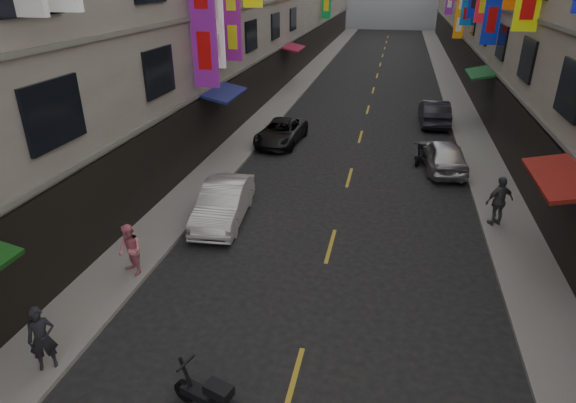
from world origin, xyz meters
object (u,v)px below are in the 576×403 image
at_px(car_left_far, 281,132).
at_px(pedestrian_rfar, 499,201).
at_px(scooter_crossing, 211,397).
at_px(scooter_far_right, 421,153).
at_px(pedestrian_lnear, 42,338).
at_px(pedestrian_lfar, 130,250).
at_px(car_left_mid, 223,203).
at_px(car_right_mid, 443,155).
at_px(car_right_far, 434,112).

relative_size(car_left_far, pedestrian_rfar, 2.42).
height_order(scooter_crossing, scooter_far_right, same).
bearing_deg(pedestrian_lnear, pedestrian_lfar, 53.67).
bearing_deg(pedestrian_lfar, car_left_mid, 103.20).
distance_m(car_right_mid, pedestrian_lnear, 17.40).
height_order(car_right_mid, pedestrian_rfar, pedestrian_rfar).
xyz_separation_m(car_right_mid, car_right_far, (0.00, 7.56, 0.01)).
relative_size(scooter_far_right, pedestrian_rfar, 1.00).
height_order(car_left_far, pedestrian_lfar, pedestrian_lfar).
relative_size(car_right_far, pedestrian_rfar, 2.45).
bearing_deg(pedestrian_lfar, car_left_far, 116.38).
distance_m(scooter_far_right, pedestrian_lfar, 14.45).
xyz_separation_m(car_left_mid, pedestrian_lnear, (-1.40, -7.78, 0.21)).
distance_m(car_left_mid, pedestrian_lnear, 7.90).
xyz_separation_m(scooter_far_right, pedestrian_lnear, (-8.47, -15.48, 0.46)).
relative_size(car_right_far, pedestrian_lfar, 2.78).
bearing_deg(pedestrian_lnear, scooter_crossing, -41.15).
bearing_deg(pedestrian_lnear, scooter_far_right, 24.99).
bearing_deg(car_right_far, scooter_far_right, 79.97).
bearing_deg(car_right_mid, scooter_crossing, 63.72).
bearing_deg(pedestrian_lfar, car_right_far, 95.48).
distance_m(car_left_far, pedestrian_lnear, 16.86).
xyz_separation_m(car_left_mid, car_right_far, (8.00, 14.43, 0.02)).
distance_m(pedestrian_lnear, pedestrian_lfar, 3.78).
bearing_deg(pedestrian_rfar, pedestrian_lnear, 13.19).
bearing_deg(pedestrian_rfar, car_right_far, -111.05).
relative_size(scooter_crossing, pedestrian_rfar, 0.98).
distance_m(pedestrian_lnear, pedestrian_rfar, 14.30).
distance_m(pedestrian_lfar, pedestrian_rfar, 12.18).
distance_m(car_left_far, car_right_mid, 8.29).
distance_m(car_left_mid, car_left_far, 9.02).
bearing_deg(car_left_far, pedestrian_lnear, -90.48).
bearing_deg(pedestrian_rfar, car_left_mid, -18.20).
height_order(scooter_crossing, car_right_far, car_right_far).
bearing_deg(pedestrian_lfar, pedestrian_rfar, 59.55).
relative_size(scooter_crossing, pedestrian_lfar, 1.12).
distance_m(car_left_far, pedestrian_lfar, 13.10).
bearing_deg(car_left_mid, scooter_crossing, -77.77).
bearing_deg(car_left_far, car_left_mid, -85.72).
xyz_separation_m(pedestrian_lnear, pedestrian_lfar, (0.00, 3.78, -0.00)).
relative_size(scooter_far_right, car_right_far, 0.41).
xyz_separation_m(scooter_crossing, pedestrian_rfar, (6.88, 9.65, 0.57)).
height_order(scooter_far_right, car_right_far, car_right_far).
xyz_separation_m(car_right_mid, pedestrian_rfar, (1.45, -5.32, 0.31)).
bearing_deg(scooter_crossing, car_right_far, 4.16).
xyz_separation_m(car_left_far, pedestrian_lfar, (-1.40, -13.02, 0.31)).
bearing_deg(scooter_crossing, car_left_far, 26.24).
bearing_deg(car_left_mid, car_right_mid, 35.31).
xyz_separation_m(scooter_far_right, pedestrian_lfar, (-8.47, -11.70, 0.46)).
distance_m(scooter_far_right, car_left_far, 7.19).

